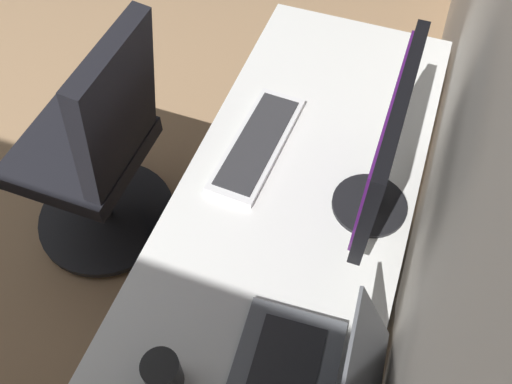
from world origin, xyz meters
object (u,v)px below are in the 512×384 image
object	(u,v)px
laptop_left	(313,378)
office_chair	(99,158)
keyboard_main	(258,143)
coffee_mug	(162,374)
monitor_primary	(386,148)
drawer_pedestal	(290,279)

from	to	relation	value
laptop_left	office_chair	distance (m)	1.13
laptop_left	keyboard_main	size ratio (longest dim) A/B	0.80
keyboard_main	office_chair	bearing A→B (deg)	-87.67
keyboard_main	office_chair	xyz separation A→B (m)	(0.02, -0.58, -0.28)
keyboard_main	coffee_mug	size ratio (longest dim) A/B	3.52
laptop_left	monitor_primary	bearing A→B (deg)	178.90
office_chair	monitor_primary	bearing A→B (deg)	85.46
coffee_mug	monitor_primary	bearing A→B (deg)	152.66
laptop_left	keyboard_main	world-z (taller)	laptop_left
laptop_left	coffee_mug	size ratio (longest dim) A/B	2.81
laptop_left	office_chair	xyz separation A→B (m)	(-0.58, -0.92, -0.32)
drawer_pedestal	coffee_mug	distance (m)	0.68
monitor_primary	laptop_left	distance (m)	0.54
drawer_pedestal	keyboard_main	xyz separation A→B (m)	(-0.19, -0.18, 0.39)
monitor_primary	office_chair	world-z (taller)	monitor_primary
monitor_primary	keyboard_main	xyz separation A→B (m)	(-0.10, -0.35, -0.23)
drawer_pedestal	monitor_primary	size ratio (longest dim) A/B	1.41
drawer_pedestal	monitor_primary	xyz separation A→B (m)	(-0.09, 0.17, 0.62)
drawer_pedestal	laptop_left	distance (m)	0.62
laptop_left	office_chair	size ratio (longest dim) A/B	0.35
drawer_pedestal	office_chair	distance (m)	0.79
coffee_mug	office_chair	bearing A→B (deg)	-137.43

